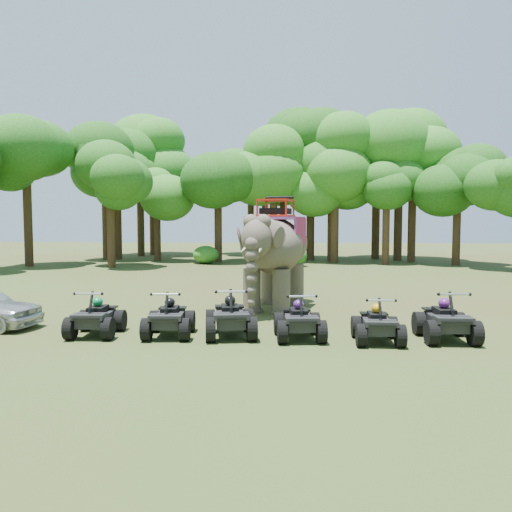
% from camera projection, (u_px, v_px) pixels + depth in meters
% --- Properties ---
extents(ground, '(110.00, 110.00, 0.00)m').
position_uv_depth(ground, '(254.00, 322.00, 15.03)').
color(ground, '#47381E').
rests_on(ground, ground).
extents(elephant, '(3.15, 4.98, 3.88)m').
position_uv_depth(elephant, '(275.00, 253.00, 17.24)').
color(elephant, '#51473A').
rests_on(elephant, ground).
extents(atv_0, '(1.27, 1.70, 1.23)m').
position_uv_depth(atv_0, '(96.00, 312.00, 13.20)').
color(atv_0, black).
rests_on(atv_0, ground).
extents(atv_1, '(1.32, 1.74, 1.23)m').
position_uv_depth(atv_1, '(169.00, 313.00, 13.10)').
color(atv_1, black).
rests_on(atv_1, ground).
extents(atv_2, '(1.55, 1.94, 1.31)m').
position_uv_depth(atv_2, '(230.00, 312.00, 13.05)').
color(atv_2, black).
rests_on(atv_2, ground).
extents(atv_3, '(1.36, 1.76, 1.22)m').
position_uv_depth(atv_3, '(299.00, 315.00, 12.81)').
color(atv_3, black).
rests_on(atv_3, ground).
extents(atv_4, '(1.18, 1.60, 1.17)m').
position_uv_depth(atv_4, '(377.00, 319.00, 12.45)').
color(atv_4, black).
rests_on(atv_4, ground).
extents(atv_5, '(1.30, 1.77, 1.30)m').
position_uv_depth(atv_5, '(446.00, 315.00, 12.64)').
color(atv_5, black).
rests_on(atv_5, ground).
extents(tree_0, '(6.38, 6.38, 9.11)m').
position_uv_depth(tree_0, '(274.00, 200.00, 36.67)').
color(tree_0, '#195114').
rests_on(tree_0, ground).
extents(tree_1, '(5.32, 5.32, 7.60)m').
position_uv_depth(tree_1, '(331.00, 211.00, 37.29)').
color(tree_1, '#195114').
rests_on(tree_1, ground).
extents(tree_2, '(4.74, 4.74, 6.77)m').
position_uv_depth(tree_2, '(386.00, 216.00, 34.54)').
color(tree_2, '#195114').
rests_on(tree_2, ground).
extents(tree_3, '(5.25, 5.25, 7.50)m').
position_uv_depth(tree_3, '(457.00, 211.00, 33.98)').
color(tree_3, '#195114').
rests_on(tree_3, ground).
extents(tree_27, '(5.91, 5.91, 8.44)m').
position_uv_depth(tree_27, '(27.00, 203.00, 33.11)').
color(tree_27, '#195114').
rests_on(tree_27, ground).
extents(tree_28, '(5.15, 5.15, 7.36)m').
position_uv_depth(tree_28, '(111.00, 211.00, 32.39)').
color(tree_28, '#195114').
rests_on(tree_28, ground).
extents(tree_29, '(4.83, 4.83, 6.91)m').
position_uv_depth(tree_29, '(157.00, 216.00, 37.97)').
color(tree_29, '#195114').
rests_on(tree_29, ground).
extents(tree_30, '(6.15, 6.15, 8.78)m').
position_uv_depth(tree_30, '(218.00, 203.00, 36.88)').
color(tree_30, '#195114').
rests_on(tree_30, ground).
extents(tree_31, '(7.17, 7.17, 10.24)m').
position_uv_depth(tree_31, '(311.00, 194.00, 38.58)').
color(tree_31, '#195114').
rests_on(tree_31, ground).
extents(tree_32, '(7.45, 7.45, 10.65)m').
position_uv_depth(tree_32, '(376.00, 192.00, 39.45)').
color(tree_32, '#195114').
rests_on(tree_32, ground).
extents(tree_33, '(6.40, 6.40, 9.14)m').
position_uv_depth(tree_33, '(283.00, 202.00, 39.41)').
color(tree_33, '#195114').
rests_on(tree_33, ground).
extents(tree_34, '(6.36, 6.36, 9.09)m').
position_uv_depth(tree_34, '(412.00, 200.00, 36.55)').
color(tree_34, '#195114').
rests_on(tree_34, ground).
extents(tree_35, '(6.82, 6.82, 9.74)m').
position_uv_depth(tree_35, '(335.00, 196.00, 36.08)').
color(tree_35, '#195114').
rests_on(tree_35, ground).
extents(tree_36, '(7.52, 7.52, 10.74)m').
position_uv_depth(tree_36, '(399.00, 190.00, 38.03)').
color(tree_36, '#195114').
rests_on(tree_36, ground).
extents(tree_37, '(6.19, 6.19, 8.84)m').
position_uv_depth(tree_37, '(105.00, 203.00, 38.83)').
color(tree_37, '#195114').
rests_on(tree_37, ground).
extents(tree_38, '(6.17, 6.17, 8.81)m').
position_uv_depth(tree_38, '(118.00, 204.00, 39.18)').
color(tree_38, '#195114').
rests_on(tree_38, ground).
extents(tree_39, '(7.68, 7.68, 10.97)m').
position_uv_depth(tree_39, '(153.00, 194.00, 44.43)').
color(tree_39, '#195114').
rests_on(tree_39, ground).
extents(tree_40, '(7.05, 7.05, 10.07)m').
position_uv_depth(tree_40, '(140.00, 198.00, 42.86)').
color(tree_40, '#195114').
rests_on(tree_40, ground).
extents(tree_41, '(5.64, 5.64, 8.06)m').
position_uv_depth(tree_41, '(265.00, 210.00, 43.95)').
color(tree_41, '#195114').
rests_on(tree_41, ground).
extents(tree_42, '(6.09, 6.09, 8.69)m').
position_uv_depth(tree_42, '(251.00, 206.00, 44.18)').
color(tree_42, '#195114').
rests_on(tree_42, ground).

